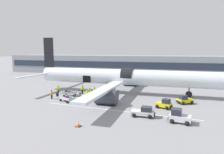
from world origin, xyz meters
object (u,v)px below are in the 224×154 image
suitcase_on_tarmac_upright (57,95)px  baggage_tug_lead (179,117)px  airplane (125,78)px  baggage_tug_spare (184,100)px  ground_crew_marshal (58,89)px  ground_crew_loader_a (82,89)px  baggage_tug_rear (164,104)px  ground_crew_helper (87,94)px  baggage_cart_loading (70,93)px  ground_crew_loader_b (90,92)px  ground_crew_supervisor (52,94)px  baggage_cart_queued (68,99)px  baggage_tug_mid (144,112)px  ground_crew_driver (94,91)px  suitcase_on_tarmac_spare (80,95)px

suitcase_on_tarmac_upright → baggage_tug_lead: bearing=-19.4°
airplane → suitcase_on_tarmac_upright: airplane is taller
baggage_tug_spare → ground_crew_marshal: ground_crew_marshal is taller
airplane → ground_crew_loader_a: bearing=-159.4°
baggage_tug_rear → ground_crew_helper: (-13.86, 2.49, 0.24)m
baggage_tug_rear → ground_crew_marshal: ground_crew_marshal is taller
baggage_cart_loading → baggage_tug_spare: bearing=1.9°
baggage_tug_lead → ground_crew_loader_b: bearing=149.4°
ground_crew_loader_a → ground_crew_supervisor: bearing=-122.5°
baggage_tug_spare → baggage_cart_loading: (-20.77, -0.68, -0.11)m
baggage_tug_rear → ground_crew_helper: ground_crew_helper is taller
baggage_tug_spare → baggage_cart_queued: size_ratio=0.76×
ground_crew_loader_a → ground_crew_supervisor: size_ratio=1.12×
airplane → baggage_tug_mid: (5.89, -13.29, -2.58)m
baggage_cart_loading → ground_crew_helper: bearing=-8.0°
ground_crew_driver → suitcase_on_tarmac_upright: bearing=-152.8°
baggage_tug_lead → suitcase_on_tarmac_spare: baggage_tug_lead is taller
ground_crew_driver → suitcase_on_tarmac_spare: size_ratio=1.92×
airplane → ground_crew_loader_b: bearing=-139.1°
baggage_tug_rear → ground_crew_driver: ground_crew_driver is taller
baggage_tug_lead → baggage_tug_mid: 4.51m
baggage_tug_spare → suitcase_on_tarmac_upright: baggage_tug_spare is taller
baggage_tug_rear → baggage_cart_loading: bearing=170.3°
ground_crew_helper → ground_crew_marshal: (-7.38, 2.03, 0.10)m
ground_crew_marshal → suitcase_on_tarmac_upright: (1.42, -2.52, -0.63)m
baggage_tug_spare → baggage_cart_loading: size_ratio=0.80×
baggage_tug_mid → ground_crew_loader_b: 14.25m
ground_crew_loader_a → ground_crew_driver: (2.74, -0.26, -0.13)m
baggage_tug_spare → suitcase_on_tarmac_upright: 22.91m
ground_crew_helper → ground_crew_supervisor: bearing=-157.6°
ground_crew_loader_a → baggage_tug_mid: bearing=-36.4°
baggage_cart_queued → ground_crew_loader_b: size_ratio=2.13×
baggage_tug_rear → baggage_cart_loading: size_ratio=0.74×
baggage_cart_queued → ground_crew_driver: 6.55m
baggage_tug_spare → airplane: bearing=157.0°
ground_crew_driver → ground_crew_marshal: bearing=-174.8°
suitcase_on_tarmac_upright → ground_crew_supervisor: bearing=-87.4°
ground_crew_driver → ground_crew_helper: (-0.31, -2.73, -0.00)m
baggage_tug_lead → ground_crew_loader_b: 18.44m
baggage_tug_lead → suitcase_on_tarmac_spare: 19.56m
suitcase_on_tarmac_spare → baggage_cart_loading: bearing=177.9°
baggage_tug_lead → baggage_cart_queued: bearing=164.9°
baggage_tug_spare → ground_crew_loader_b: 16.86m
baggage_tug_mid → ground_crew_loader_a: 17.29m
ground_crew_supervisor → suitcase_on_tarmac_upright: bearing=92.6°
ground_crew_loader_b → suitcase_on_tarmac_upright: size_ratio=2.36×
ground_crew_loader_b → ground_crew_supervisor: size_ratio=1.04×
ground_crew_marshal → baggage_tug_spare: bearing=-1.9°
baggage_tug_lead → baggage_tug_rear: size_ratio=1.07×
baggage_cart_loading → ground_crew_marshal: ground_crew_marshal is taller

